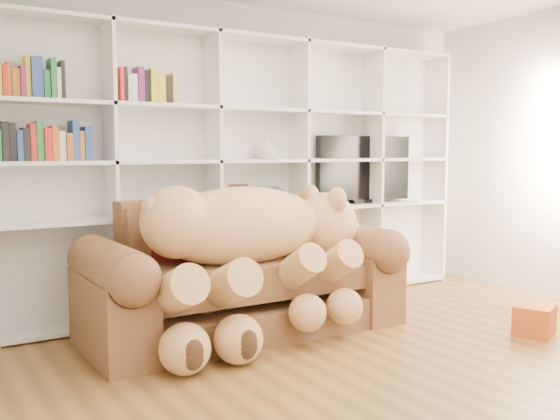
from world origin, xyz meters
TOP-DOWN VIEW (x-y plane):
  - floor at (0.00, 0.00)m, footprint 5.00×5.00m
  - wall_back at (0.00, 2.50)m, footprint 5.00×0.02m
  - bookshelf at (-0.24, 2.36)m, footprint 4.43×0.35m
  - sofa at (-0.52, 1.64)m, footprint 2.41×1.04m
  - teddy_bear at (-0.57, 1.43)m, footprint 1.98×1.04m
  - throw_pillow at (-1.03, 1.80)m, footprint 0.46×0.35m
  - gift_box at (1.30, 0.36)m, footprint 0.36×0.35m
  - tv at (1.26, 2.35)m, footprint 1.13×0.18m
  - picture_frame at (-0.20, 2.30)m, footprint 0.18×0.06m
  - green_vase at (0.18, 2.30)m, footprint 0.20×0.20m
  - figurine_tall at (-0.90, 2.30)m, footprint 0.09×0.09m
  - figurine_short at (-0.83, 2.30)m, footprint 0.08×0.08m
  - snow_globe at (-0.69, 2.30)m, footprint 0.12×0.12m
  - shelf_vase at (0.08, 2.30)m, footprint 0.22×0.22m

SIDE VIEW (x-z plane):
  - floor at x=0.00m, z-range 0.00..0.00m
  - gift_box at x=1.30m, z-range 0.00..0.23m
  - sofa at x=-0.52m, z-range -0.12..0.89m
  - throw_pillow at x=-1.03m, z-range 0.50..0.93m
  - teddy_bear at x=-0.57m, z-range 0.15..1.30m
  - snow_globe at x=-0.69m, z-range 0.87..0.99m
  - figurine_short at x=-0.83m, z-range 0.86..1.00m
  - figurine_tall at x=-0.90m, z-range 0.86..1.02m
  - green_vase at x=0.18m, z-range 0.86..1.07m
  - picture_frame at x=-0.20m, z-range 0.88..1.10m
  - tv at x=1.26m, z-range 0.86..1.53m
  - bookshelf at x=-0.24m, z-range 0.11..2.51m
  - wall_back at x=0.00m, z-range 0.00..2.70m
  - shelf_vase at x=0.08m, z-range 1.31..1.52m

